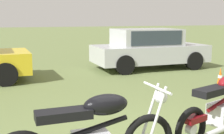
{
  "coord_description": "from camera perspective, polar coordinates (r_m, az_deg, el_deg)",
  "views": [
    {
      "loc": [
        -1.9,
        -3.05,
        1.8
      ],
      "look_at": [
        0.22,
        2.46,
        0.82
      ],
      "focal_mm": 47.38,
      "sensor_mm": 36.0,
      "label": 1
    }
  ],
  "objects": [
    {
      "name": "motorcycle_maroon",
      "position": [
        4.77,
        20.58,
        -7.24
      ],
      "size": [
        2.01,
        0.92,
        1.02
      ],
      "rotation": [
        0.0,
        0.0,
        0.3
      ],
      "color": "black",
      "rests_on": "ground"
    },
    {
      "name": "car_silver",
      "position": [
        10.71,
        7.0,
        3.94
      ],
      "size": [
        4.07,
        1.91,
        1.43
      ],
      "rotation": [
        0.0,
        0.0,
        -0.01
      ],
      "color": "#B2B5BA",
      "rests_on": "ground"
    },
    {
      "name": "traffic_cone",
      "position": [
        8.25,
        20.14,
        -2.08
      ],
      "size": [
        0.25,
        0.25,
        0.53
      ],
      "color": "#EA590F",
      "rests_on": "ground"
    }
  ]
}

